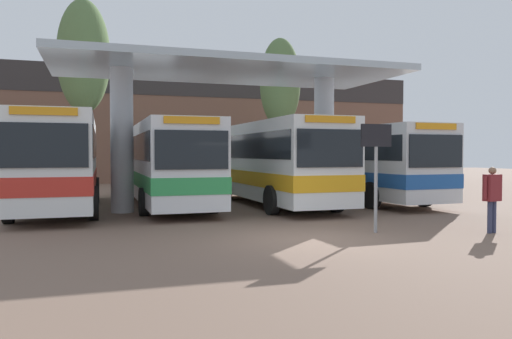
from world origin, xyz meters
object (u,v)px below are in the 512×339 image
Objects in this scene: poplar_tree_behind_left at (280,84)px; poplar_tree_behind_right at (84,58)px; transit_bus_center_bay at (164,161)px; transit_bus_left_bay at (60,159)px; transit_bus_far_right_bay at (352,161)px; pedestrian_waiting at (492,193)px; transit_bus_right_bay at (273,160)px; info_sign_platform at (376,155)px.

poplar_tree_behind_right reaches higher than poplar_tree_behind_left.
transit_bus_center_bay is at bearing -134.35° from poplar_tree_behind_left.
poplar_tree_behind_right is at bearing -67.28° from transit_bus_center_bay.
transit_bus_left_bay is 12.35m from transit_bus_far_right_bay.
poplar_tree_behind_right is at bearing -93.84° from transit_bus_left_bay.
poplar_tree_behind_right is at bearing 110.15° from pedestrian_waiting.
transit_bus_right_bay is 3.52× the size of info_sign_platform.
transit_bus_right_bay is 7.61m from info_sign_platform.
info_sign_platform is (8.32, -8.08, 0.17)m from transit_bus_left_bay.
transit_bus_center_bay is 13.00m from poplar_tree_behind_left.
transit_bus_right_bay is 1.08× the size of poplar_tree_behind_left.
transit_bus_left_bay is 0.91× the size of transit_bus_far_right_bay.
transit_bus_far_right_bay is 3.88× the size of info_sign_platform.
info_sign_platform is at bearing -66.04° from poplar_tree_behind_right.
transit_bus_right_bay is (8.19, -0.48, -0.05)m from transit_bus_left_bay.
transit_bus_left_bay reaches higher than info_sign_platform.
transit_bus_center_bay is 1.18× the size of poplar_tree_behind_right.
transit_bus_left_bay is at bearing -141.41° from poplar_tree_behind_left.
transit_bus_far_right_bay is 1.08× the size of poplar_tree_behind_right.
transit_bus_far_right_bay is at bearing 64.67° from info_sign_platform.
poplar_tree_behind_left is at bearing -140.58° from transit_bus_left_bay.
transit_bus_center_bay is 10.01m from poplar_tree_behind_right.
poplar_tree_behind_right is (-10.50, 18.07, 6.23)m from pedestrian_waiting.
info_sign_platform is 0.28× the size of poplar_tree_behind_right.
transit_bus_far_right_bay is at bearing 174.00° from transit_bus_center_bay.
poplar_tree_behind_right reaches higher than info_sign_platform.
poplar_tree_behind_left is 11.80m from poplar_tree_behind_right.
transit_bus_center_bay is 1.10× the size of transit_bus_far_right_bay.
pedestrian_waiting is at bearing -18.99° from info_sign_platform.
poplar_tree_behind_left reaches higher than transit_bus_center_bay.
poplar_tree_behind_left is at bearing 4.68° from poplar_tree_behind_right.
transit_bus_center_bay is at bearing -23.35° from transit_bus_right_bay.
transit_bus_far_right_bay is at bearing -36.45° from poplar_tree_behind_right.
transit_bus_left_bay reaches higher than transit_bus_far_right_bay.
transit_bus_center_bay is 7.02× the size of pedestrian_waiting.
transit_bus_center_bay reaches higher than transit_bus_far_right_bay.
poplar_tree_behind_right is (-3.25, 7.71, 5.49)m from transit_bus_center_bay.
transit_bus_center_bay is at bearing -161.48° from transit_bus_left_bay.
pedestrian_waiting is 0.17× the size of poplar_tree_behind_right.
poplar_tree_behind_right reaches higher than transit_bus_left_bay.
info_sign_platform is at bearing 136.66° from transit_bus_left_bay.
transit_bus_far_right_bay is 9.59m from pedestrian_waiting.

